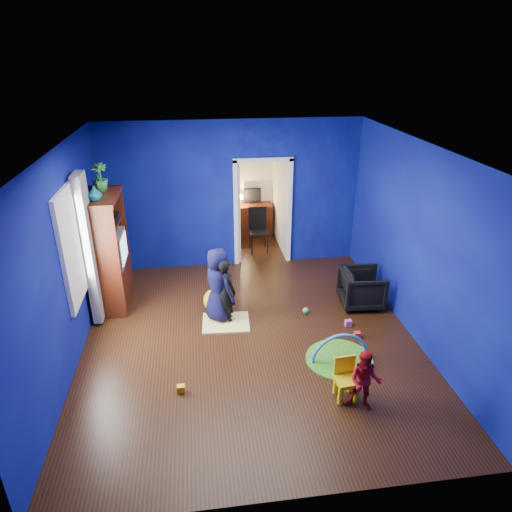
{
  "coord_description": "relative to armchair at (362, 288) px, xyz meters",
  "views": [
    {
      "loc": [
        -0.7,
        -5.78,
        4.1
      ],
      "look_at": [
        0.14,
        0.4,
        1.22
      ],
      "focal_mm": 32.0,
      "sensor_mm": 36.0,
      "label": 1
    }
  ],
  "objects": [
    {
      "name": "floor",
      "position": [
        -2.04,
        -0.78,
        -0.32
      ],
      "size": [
        5.0,
        5.5,
        0.01
      ],
      "primitive_type": "cube",
      "color": "black",
      "rests_on": "ground"
    },
    {
      "name": "ceiling",
      "position": [
        -2.04,
        -0.78,
        2.58
      ],
      "size": [
        5.0,
        5.5,
        0.01
      ],
      "primitive_type": "cube",
      "color": "white",
      "rests_on": "wall_back"
    },
    {
      "name": "wall_back",
      "position": [
        -2.04,
        1.97,
        1.13
      ],
      "size": [
        5.0,
        0.02,
        2.9
      ],
      "primitive_type": "cube",
      "color": "#09096C",
      "rests_on": "floor"
    },
    {
      "name": "wall_front",
      "position": [
        -2.04,
        -3.53,
        1.13
      ],
      "size": [
        5.0,
        0.02,
        2.9
      ],
      "primitive_type": "cube",
      "color": "#09096C",
      "rests_on": "floor"
    },
    {
      "name": "wall_left",
      "position": [
        -4.54,
        -0.78,
        1.13
      ],
      "size": [
        0.02,
        5.5,
        2.9
      ],
      "primitive_type": "cube",
      "color": "#09096C",
      "rests_on": "floor"
    },
    {
      "name": "wall_right",
      "position": [
        0.46,
        -0.78,
        1.13
      ],
      "size": [
        0.02,
        5.5,
        2.9
      ],
      "primitive_type": "cube",
      "color": "#09096C",
      "rests_on": "floor"
    },
    {
      "name": "alcove",
      "position": [
        -1.44,
        2.84,
        0.93
      ],
      "size": [
        1.0,
        1.75,
        2.5
      ],
      "primitive_type": null,
      "color": "silver",
      "rests_on": "floor"
    },
    {
      "name": "armchair",
      "position": [
        0.0,
        0.0,
        0.0
      ],
      "size": [
        0.76,
        0.74,
        0.64
      ],
      "primitive_type": "imported",
      "rotation": [
        0.0,
        0.0,
        1.5
      ],
      "color": "black",
      "rests_on": "floor"
    },
    {
      "name": "child_black",
      "position": [
        -2.37,
        -0.18,
        0.23
      ],
      "size": [
        0.48,
        0.45,
        1.1
      ],
      "primitive_type": "imported",
      "rotation": [
        0.0,
        0.0,
        2.51
      ],
      "color": "black",
      "rests_on": "floor"
    },
    {
      "name": "child_navy",
      "position": [
        -2.47,
        -0.11,
        0.3
      ],
      "size": [
        0.68,
        0.73,
        1.25
      ],
      "primitive_type": "imported",
      "rotation": [
        0.0,
        0.0,
        2.19
      ],
      "color": "#10113D",
      "rests_on": "floor"
    },
    {
      "name": "toddler_red",
      "position": [
        -0.84,
        -2.4,
        0.09
      ],
      "size": [
        0.49,
        0.44,
        0.82
      ],
      "primitive_type": "imported",
      "rotation": [
        0.0,
        0.0,
        -0.41
      ],
      "color": "red",
      "rests_on": "floor"
    },
    {
      "name": "vase",
      "position": [
        -4.26,
        0.36,
        1.75
      ],
      "size": [
        0.28,
        0.28,
        0.23
      ],
      "primitive_type": "imported",
      "rotation": [
        0.0,
        0.0,
        0.38
      ],
      "color": "#0D666B",
      "rests_on": "tv_armoire"
    },
    {
      "name": "potted_plant",
      "position": [
        -4.26,
        0.88,
        1.87
      ],
      "size": [
        0.27,
        0.27,
        0.46
      ],
      "primitive_type": "imported",
      "rotation": [
        0.0,
        0.0,
        -0.08
      ],
      "color": "#328939",
      "rests_on": "tv_armoire"
    },
    {
      "name": "tv_armoire",
      "position": [
        -4.26,
        0.66,
        0.66
      ],
      "size": [
        0.58,
        1.14,
        1.96
      ],
      "primitive_type": "cube",
      "color": "#42180B",
      "rests_on": "floor"
    },
    {
      "name": "crt_tv",
      "position": [
        -4.22,
        0.66,
        0.7
      ],
      "size": [
        0.46,
        0.7,
        0.54
      ],
      "primitive_type": "cube",
      "color": "silver",
      "rests_on": "tv_armoire"
    },
    {
      "name": "yellow_blanket",
      "position": [
        -2.37,
        -0.28,
        -0.31
      ],
      "size": [
        0.78,
        0.64,
        0.03
      ],
      "primitive_type": "cube",
      "rotation": [
        0.0,
        0.0,
        -0.06
      ],
      "color": "#F2E07A",
      "rests_on": "floor"
    },
    {
      "name": "hopper_ball",
      "position": [
        -2.52,
        0.14,
        -0.12
      ],
      "size": [
        0.4,
        0.4,
        0.4
      ],
      "primitive_type": "sphere",
      "color": "yellow",
      "rests_on": "floor"
    },
    {
      "name": "kid_chair",
      "position": [
        -0.99,
        -2.2,
        -0.07
      ],
      "size": [
        0.3,
        0.3,
        0.5
      ],
      "primitive_type": "cube",
      "rotation": [
        0.0,
        0.0,
        0.08
      ],
      "color": "yellow",
      "rests_on": "floor"
    },
    {
      "name": "play_mat",
      "position": [
        -0.83,
        -1.45,
        -0.31
      ],
      "size": [
        0.96,
        0.96,
        0.03
      ],
      "primitive_type": "cylinder",
      "color": "green",
      "rests_on": "floor"
    },
    {
      "name": "toy_arch",
      "position": [
        -0.83,
        -1.45,
        -0.3
      ],
      "size": [
        0.86,
        0.11,
        0.86
      ],
      "primitive_type": "torus",
      "rotation": [
        1.57,
        0.0,
        0.07
      ],
      "color": "#3F8CD8",
      "rests_on": "floor"
    },
    {
      "name": "window_left",
      "position": [
        -4.52,
        -0.43,
        1.23
      ],
      "size": [
        0.03,
        0.95,
        1.55
      ],
      "primitive_type": "cube",
      "color": "white",
      "rests_on": "wall_left"
    },
    {
      "name": "curtain",
      "position": [
        -4.41,
        0.12,
        0.93
      ],
      "size": [
        0.14,
        0.42,
        2.4
      ],
      "primitive_type": "cube",
      "color": "slate",
      "rests_on": "floor"
    },
    {
      "name": "doorway",
      "position": [
        -1.44,
        1.97,
        0.73
      ],
      "size": [
        1.16,
        0.1,
        2.1
      ],
      "primitive_type": "cube",
      "color": "white",
      "rests_on": "floor"
    },
    {
      "name": "study_desk",
      "position": [
        -1.44,
        3.48,
        0.05
      ],
      "size": [
        0.88,
        0.44,
        0.75
      ],
      "primitive_type": "cube",
      "color": "#3D140A",
      "rests_on": "floor"
    },
    {
      "name": "desk_monitor",
      "position": [
        -1.44,
        3.6,
        0.63
      ],
      "size": [
        0.4,
        0.05,
        0.32
      ],
      "primitive_type": "cube",
      "color": "black",
      "rests_on": "study_desk"
    },
    {
      "name": "desk_lamp",
      "position": [
        -1.72,
        3.54,
        0.61
      ],
      "size": [
        0.14,
        0.14,
        0.14
      ],
      "primitive_type": "sphere",
      "color": "#FFD88C",
      "rests_on": "study_desk"
    },
    {
      "name": "folding_chair",
      "position": [
        -1.44,
        2.52,
        0.14
      ],
      "size": [
        0.4,
        0.4,
        0.92
      ],
      "primitive_type": "cube",
      "color": "black",
      "rests_on": "floor"
    },
    {
      "name": "book_shelf",
      "position": [
        -1.44,
        3.59,
        1.7
      ],
      "size": [
        0.88,
        0.24,
        0.04
      ],
      "primitive_type": "cube",
      "color": "white",
      "rests_on": "study_desk"
    },
    {
      "name": "toy_0",
      "position": [
        -0.4,
        -0.96,
        -0.27
      ],
      "size": [
        0.1,
        0.08,
        0.1
      ],
      "primitive_type": "cube",
      "color": "red",
      "rests_on": "floor"
    },
    {
      "name": "toy_1",
      "position": [
        -0.2,
        0.36,
        -0.27
      ],
      "size": [
        0.11,
        0.11,
        0.11
      ],
      "primitive_type": "sphere",
      "color": "#269BDB",
      "rests_on": "floor"
    },
    {
      "name": "toy_2",
      "position": [
        -3.07,
        -1.81,
        -0.27
      ],
      "size": [
        0.1,
        0.08,
        0.1
      ],
      "primitive_type": "cube",
      "color": "#E7B30C",
      "rests_on": "floor"
    },
    {
      "name": "toy_3",
      "position": [
        -1.01,
        -0.15,
        -0.27
      ],
      "size": [
        0.11,
        0.11,
        0.11
      ],
      "primitive_type": "sphere",
      "color": "green",
      "rests_on": "floor"
    },
    {
      "name": "toy_4",
      "position": [
        -0.42,
        -0.62,
        -0.27
      ],
      "size": [
        0.1,
        0.08,
        0.1
      ],
      "primitive_type": "cube",
      "color": "#C248B4",
      "rests_on": "floor"
    }
  ]
}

